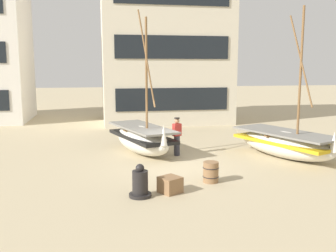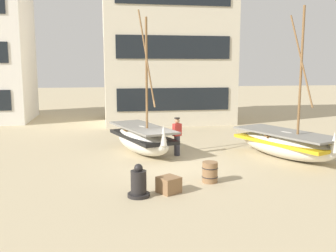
{
  "view_description": "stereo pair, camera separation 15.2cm",
  "coord_description": "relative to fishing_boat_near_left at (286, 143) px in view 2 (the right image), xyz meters",
  "views": [
    {
      "loc": [
        -2.87,
        -14.56,
        3.86
      ],
      "look_at": [
        0.0,
        1.0,
        1.4
      ],
      "focal_mm": 40.56,
      "sensor_mm": 36.0,
      "label": 1
    },
    {
      "loc": [
        -2.72,
        -14.59,
        3.86
      ],
      "look_at": [
        0.0,
        1.0,
        1.4
      ],
      "focal_mm": 40.56,
      "sensor_mm": 36.0,
      "label": 2
    }
  ],
  "objects": [
    {
      "name": "capstan_winch",
      "position": [
        -6.73,
        -3.89,
        -0.23
      ],
      "size": [
        0.68,
        0.68,
        1.01
      ],
      "color": "black",
      "rests_on": "ground"
    },
    {
      "name": "fisherman_by_hull",
      "position": [
        -4.54,
        1.21,
        0.21
      ],
      "size": [
        0.42,
        0.34,
        1.68
      ],
      "color": "#33333D",
      "rests_on": "ground"
    },
    {
      "name": "ground_plane",
      "position": [
        -5.03,
        -0.27,
        -0.63
      ],
      "size": [
        120.0,
        120.0,
        0.0
      ],
      "primitive_type": "plane",
      "color": "tan"
    },
    {
      "name": "wooden_barrel",
      "position": [
        -4.21,
        -2.86,
        -0.28
      ],
      "size": [
        0.56,
        0.56,
        0.7
      ],
      "color": "olive",
      "rests_on": "ground"
    },
    {
      "name": "harbor_building_main",
      "position": [
        -3.18,
        12.41,
        4.48
      ],
      "size": [
        9.06,
        6.86,
        10.18
      ],
      "color": "beige",
      "rests_on": "ground"
    },
    {
      "name": "fishing_boat_centre_large",
      "position": [
        -6.0,
        1.92,
        0.06
      ],
      "size": [
        2.84,
        4.66,
        6.34
      ],
      "color": "silver",
      "rests_on": "ground"
    },
    {
      "name": "fishing_boat_near_left",
      "position": [
        0.0,
        0.0,
        0.0
      ],
      "size": [
        3.44,
        5.11,
        6.28
      ],
      "color": "silver",
      "rests_on": "ground"
    },
    {
      "name": "cargo_crate",
      "position": [
        -5.77,
        -3.68,
        -0.38
      ],
      "size": [
        0.82,
        0.82,
        0.5
      ],
      "primitive_type": "cube",
      "rotation": [
        0.0,
        0.0,
        0.53
      ],
      "color": "olive",
      "rests_on": "ground"
    }
  ]
}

